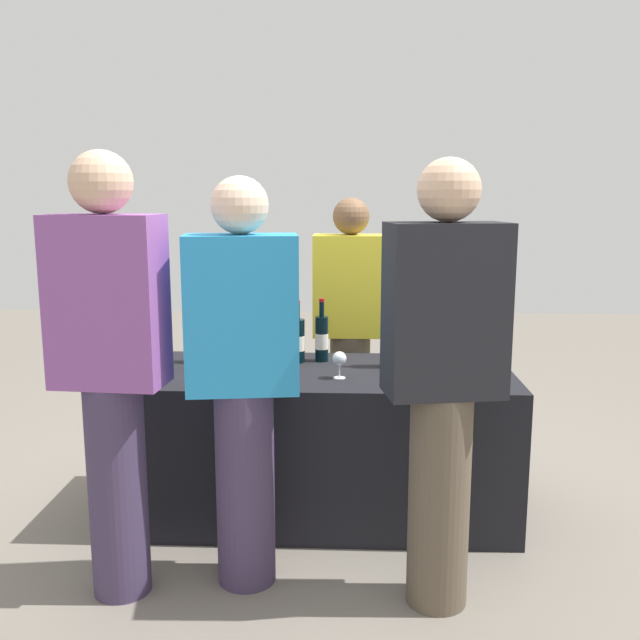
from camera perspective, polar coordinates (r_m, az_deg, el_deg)
ground_plane at (r=3.63m, az=-0.00°, el=-15.34°), size 12.00×12.00×0.00m
tasting_table at (r=3.49m, az=-0.00°, el=-9.96°), size 1.86×0.77×0.73m
wine_bottle_0 at (r=3.58m, az=-10.34°, el=-1.49°), size 0.07×0.07×0.34m
wine_bottle_1 at (r=3.56m, az=-8.96°, el=-1.61°), size 0.08×0.08×0.32m
wine_bottle_2 at (r=3.59m, az=-6.45°, el=-1.40°), size 0.08×0.08×0.33m
wine_bottle_3 at (r=3.45m, az=-3.84°, el=-2.07°), size 0.08×0.08×0.29m
wine_bottle_4 at (r=3.53m, az=-1.89°, el=-1.65°), size 0.08×0.08×0.32m
wine_bottle_5 at (r=3.55m, az=0.18°, el=-1.50°), size 0.07×0.07×0.32m
wine_bottle_6 at (r=3.44m, az=5.63°, el=-1.86°), size 0.08×0.08×0.33m
wine_bottle_7 at (r=3.46m, az=10.21°, el=-1.98°), size 0.07×0.07×0.32m
wine_glass_0 at (r=3.22m, az=-4.77°, el=-2.99°), size 0.06×0.06×0.15m
wine_glass_1 at (r=3.22m, az=1.61°, el=-3.27°), size 0.07×0.07×0.13m
wine_glass_2 at (r=3.25m, az=10.65°, el=-3.26°), size 0.07×0.07×0.13m
server_pouring at (r=4.02m, az=2.50°, el=-0.37°), size 0.43×0.24×1.55m
guest_0 at (r=2.76m, az=-16.79°, el=-3.38°), size 0.43×0.26×1.73m
guest_1 at (r=2.75m, az=-6.33°, el=-4.34°), size 0.46×0.29×1.64m
guest_2 at (r=2.61m, az=10.06°, el=-4.36°), size 0.46×0.30×1.70m
menu_board at (r=4.54m, az=-6.93°, el=-3.80°), size 0.55×0.06×0.94m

